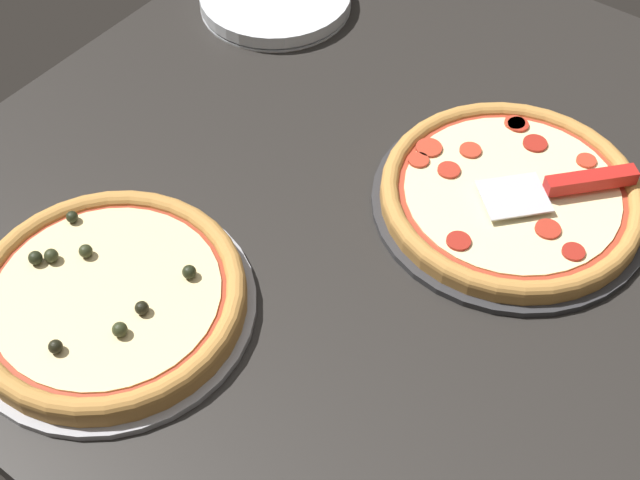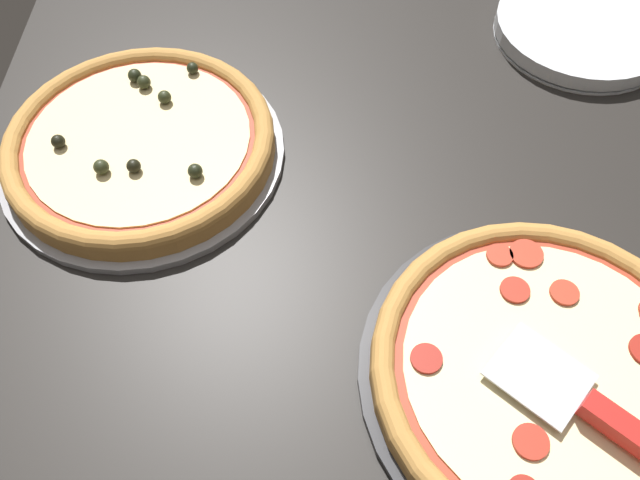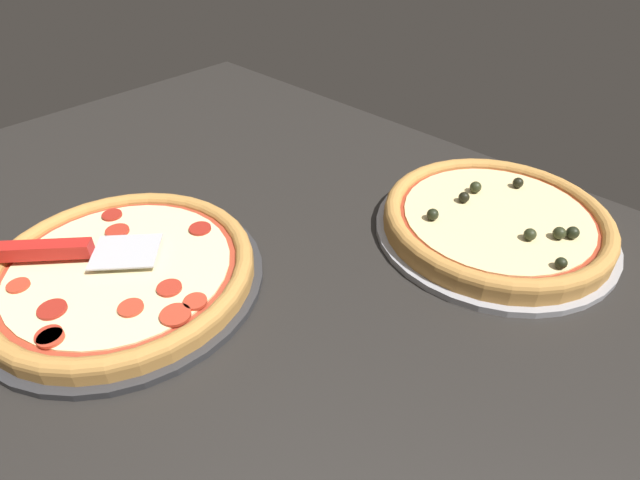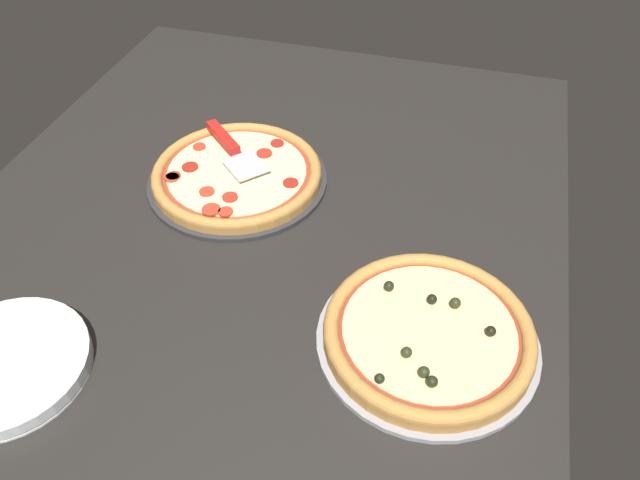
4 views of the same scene
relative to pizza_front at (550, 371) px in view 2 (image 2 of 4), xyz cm
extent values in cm
cube|color=black|center=(4.31, 8.17, -4.14)|extent=(135.32, 117.43, 3.60)
cylinder|color=#2D2D30|center=(-0.03, 0.01, -1.84)|extent=(37.50, 37.50, 1.00)
cylinder|color=#B77F3D|center=(-0.03, 0.01, -0.53)|extent=(35.25, 35.25, 1.61)
torus|color=#B77F3D|center=(-0.03, 0.01, 0.28)|extent=(35.25, 35.25, 2.39)
cylinder|color=#A33823|center=(-0.03, 0.01, 0.35)|extent=(30.64, 30.64, 0.15)
cylinder|color=beige|center=(-0.03, 0.01, 0.48)|extent=(28.90, 28.90, 0.40)
cylinder|color=#AD2D1E|center=(8.66, 2.04, 0.88)|extent=(3.12, 3.12, 0.40)
cylinder|color=#B73823|center=(8.29, -3.06, 0.88)|extent=(3.05, 3.05, 0.40)
cylinder|color=maroon|center=(1.07, 12.13, 0.88)|extent=(3.17, 3.17, 0.40)
cylinder|color=#B73823|center=(13.00, 2.89, 0.88)|extent=(2.89, 2.89, 0.40)
cylinder|color=#AD2D1E|center=(-7.07, 3.55, 0.88)|extent=(3.34, 3.34, 0.40)
cylinder|color=#B73823|center=(13.16, -0.03, 0.88)|extent=(3.67, 3.67, 0.40)
cylinder|color=#939399|center=(30.74, 44.72, -1.84)|extent=(35.84, 35.84, 1.00)
cylinder|color=#B77F3D|center=(30.74, 44.72, -0.28)|extent=(33.69, 33.69, 2.12)
torus|color=#B77F3D|center=(30.74, 44.72, 0.78)|extent=(33.69, 33.69, 2.47)
cylinder|color=maroon|center=(30.74, 44.72, 0.86)|extent=(29.28, 29.28, 0.15)
cylinder|color=beige|center=(30.74, 44.72, 0.98)|extent=(27.63, 27.63, 0.40)
sphere|color=black|center=(29.25, 54.01, 2.02)|extent=(1.68, 1.68, 1.68)
sphere|color=#282D19|center=(39.68, 45.19, 2.07)|extent=(1.78, 1.78, 1.78)
sphere|color=black|center=(40.98, 46.59, 2.07)|extent=(1.77, 1.77, 1.77)
sphere|color=#282D19|center=(36.84, 42.11, 2.05)|extent=(1.73, 1.73, 1.73)
sphere|color=black|center=(24.34, 36.89, 2.06)|extent=(1.76, 1.76, 1.76)
sphere|color=black|center=(42.48, 39.15, 1.96)|extent=(1.55, 1.55, 1.55)
sphere|color=#282D19|center=(25.03, 47.98, 2.09)|extent=(1.82, 1.82, 1.82)
sphere|color=black|center=(25.20, 44.22, 2.02)|extent=(1.68, 1.68, 1.68)
cube|color=#B7B7BC|center=(-0.99, 1.70, 1.59)|extent=(11.11, 11.21, 0.24)
cylinder|color=silver|center=(53.97, -16.84, -1.99)|extent=(25.43, 25.43, 0.70)
cylinder|color=silver|center=(53.97, -16.84, -1.29)|extent=(25.43, 25.43, 0.70)
cylinder|color=silver|center=(53.97, -16.84, -0.59)|extent=(25.43, 25.43, 0.70)
cylinder|color=silver|center=(53.97, -16.84, 0.11)|extent=(25.43, 25.43, 0.70)
camera|label=1|loc=(-28.39, 80.93, 86.97)|focal=50.00mm
camera|label=2|loc=(-23.67, 22.75, 57.51)|focal=35.00mm
camera|label=3|loc=(53.80, -18.00, 43.70)|focal=28.00mm
camera|label=4|loc=(94.78, 45.06, 79.06)|focal=35.00mm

